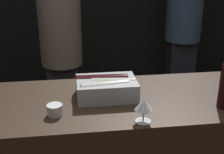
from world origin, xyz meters
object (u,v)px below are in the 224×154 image
Objects in this scene: person_in_hoodie at (61,46)px; candle_votive at (55,110)px; wine_glass at (144,105)px; ice_bin_with_bottles at (106,87)px; person_blond_tee at (183,26)px.

candle_votive is at bearing 102.23° from person_in_hoodie.
candle_votive is at bearing 163.43° from wine_glass.
person_in_hoodie is (-0.42, 1.54, -0.13)m from wine_glass.
ice_bin_with_bottles is 0.34m from candle_votive.
person_in_hoodie reaches higher than candle_votive.
candle_votive is 1.42m from person_in_hoodie.
person_blond_tee reaches higher than candle_votive.
candle_votive is 2.37m from person_blond_tee.
wine_glass is at bearing -64.92° from ice_bin_with_bottles.
ice_bin_with_bottles reaches higher than candle_votive.
ice_bin_with_bottles is 4.24× the size of candle_votive.
person_blond_tee is (0.94, 2.06, -0.09)m from wine_glass.
candle_votive is 0.05× the size of person_in_hoodie.
wine_glass reaches higher than candle_votive.
wine_glass is at bearing 90.62° from person_blond_tee.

